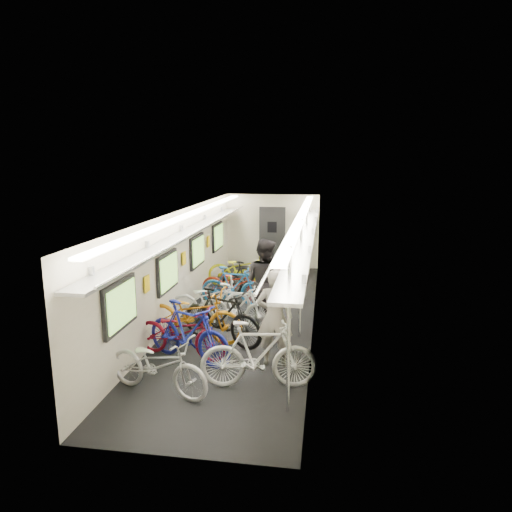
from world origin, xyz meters
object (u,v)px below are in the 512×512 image
(passenger_mid, at_px, (265,282))
(backpack, at_px, (286,278))
(passenger_near, at_px, (275,318))
(bicycle_0, at_px, (158,365))
(bicycle_1, at_px, (188,332))

(passenger_mid, distance_m, backpack, 1.13)
(passenger_near, bearing_deg, passenger_mid, -79.90)
(bicycle_0, distance_m, passenger_mid, 3.48)
(bicycle_0, xyz_separation_m, bicycle_1, (0.13, 1.14, 0.08))
(bicycle_1, distance_m, backpack, 2.10)
(bicycle_0, height_order, bicycle_1, bicycle_1)
(bicycle_1, height_order, passenger_mid, passenger_mid)
(bicycle_0, distance_m, passenger_near, 2.09)
(bicycle_1, distance_m, passenger_mid, 2.38)
(passenger_near, distance_m, backpack, 1.13)
(bicycle_1, relative_size, backpack, 4.77)
(bicycle_0, height_order, passenger_mid, passenger_mid)
(passenger_near, bearing_deg, backpack, -97.28)
(backpack, bearing_deg, passenger_near, -71.68)
(bicycle_0, relative_size, backpack, 4.66)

